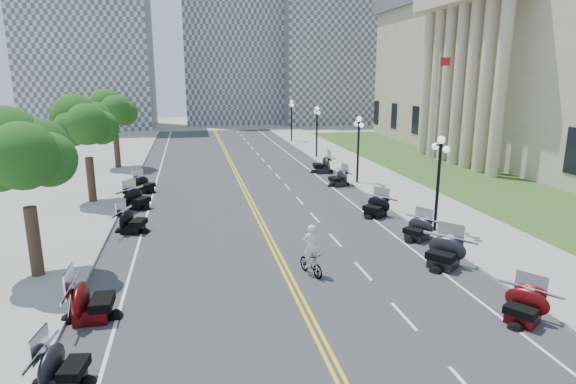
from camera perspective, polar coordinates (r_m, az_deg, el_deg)
ground at (r=19.95m, az=0.09°, el=-10.08°), size 160.00×160.00×0.00m
road at (r=29.25m, az=-3.88°, el=-2.30°), size 16.00×90.00×0.01m
centerline_yellow_a at (r=29.23m, az=-4.11°, el=-2.30°), size 0.12×90.00×0.00m
centerline_yellow_b at (r=29.26m, az=-3.64°, el=-2.27°), size 0.12×90.00×0.00m
edge_line_north at (r=30.72m, az=8.04°, el=-1.61°), size 0.12×90.00×0.00m
edge_line_south at (r=29.14m, az=-16.46°, el=-2.89°), size 0.12×90.00×0.00m
lane_dash_5 at (r=17.45m, az=13.56°, el=-14.11°), size 0.12×2.00×0.00m
lane_dash_6 at (r=20.77m, az=8.88°, el=-9.22°), size 0.12×2.00×0.00m
lane_dash_7 at (r=24.30m, az=5.61°, el=-5.67°), size 0.12×2.00×0.00m
lane_dash_8 at (r=27.96m, az=3.20°, el=-3.03°), size 0.12×2.00×0.00m
lane_dash_9 at (r=31.70m, az=1.37°, el=-1.00°), size 0.12×2.00×0.00m
lane_dash_10 at (r=35.49m, az=-0.07°, el=0.60°), size 0.12×2.00×0.00m
lane_dash_11 at (r=39.33m, az=-1.23°, el=1.89°), size 0.12×2.00×0.00m
lane_dash_12 at (r=43.20m, az=-2.19°, el=2.95°), size 0.12×2.00×0.00m
lane_dash_13 at (r=47.09m, az=-2.99°, el=3.84°), size 0.12×2.00×0.00m
lane_dash_14 at (r=50.99m, az=-3.67°, el=4.59°), size 0.12×2.00×0.00m
lane_dash_15 at (r=54.91m, az=-4.25°, el=5.23°), size 0.12×2.00×0.00m
lane_dash_16 at (r=58.84m, az=-4.76°, el=5.78°), size 0.12×2.00×0.00m
lane_dash_17 at (r=62.78m, az=-5.20°, el=6.27°), size 0.12×2.00×0.00m
lane_dash_18 at (r=66.73m, az=-5.59°, el=6.69°), size 0.12×2.00×0.00m
lane_dash_19 at (r=70.68m, az=-5.94°, el=7.07°), size 0.12×2.00×0.00m
sidewalk_north at (r=32.28m, az=14.92°, el=-1.08°), size 5.00×90.00×0.15m
sidewalk_south at (r=29.78m, az=-24.35°, el=-3.08°), size 5.00×90.00×0.15m
lawn at (r=42.43m, az=18.66°, el=2.10°), size 9.00×60.00×0.10m
distant_block_a at (r=81.31m, az=-22.62°, el=16.16°), size 18.00×14.00×26.00m
distant_block_b at (r=86.51m, az=-6.77°, el=18.19°), size 16.00×12.00×30.00m
distant_block_c at (r=86.82m, az=5.87°, el=15.55°), size 20.00×14.00×22.00m
street_lamp_2 at (r=25.68m, az=17.34°, el=0.82°), size 0.50×1.20×4.90m
street_lamp_3 at (r=36.45m, az=8.31°, el=4.95°), size 0.50×1.20×4.90m
street_lamp_4 at (r=47.81m, az=3.43°, el=7.11°), size 0.50×1.20×4.90m
street_lamp_5 at (r=59.42m, az=0.42°, el=8.42°), size 0.50×1.20×4.90m
flagpole at (r=45.50m, az=17.16°, el=9.25°), size 1.10×0.20×10.00m
tree_2 at (r=21.12m, az=-28.83°, el=3.02°), size 4.80×4.80×9.20m
tree_3 at (r=32.67m, az=-22.81°, el=6.84°), size 4.80×4.80×9.20m
tree_4 at (r=44.46m, az=-19.93°, el=8.63°), size 4.80×4.80×9.20m
motorcycle_n_4 at (r=18.12m, az=26.18°, el=-11.90°), size 2.55×2.55×1.28m
motorcycle_n_5 at (r=21.71m, az=18.01°, el=-6.66°), size 2.96×2.96×1.48m
motorcycle_n_6 at (r=24.87m, az=15.09°, el=-4.13°), size 2.47×2.47×1.27m
motorcycle_n_7 at (r=28.40m, az=10.36°, el=-1.58°), size 2.67×2.67×1.35m
motorcycle_n_9 at (r=35.96m, az=6.00°, el=1.76°), size 2.20×2.20×1.32m
motorcycle_n_10 at (r=40.75m, az=4.03°, el=3.36°), size 2.34×2.34×1.54m
motorcycle_s_4 at (r=14.70m, az=-25.17°, el=-17.96°), size 2.08×2.08×1.27m
motorcycle_s_5 at (r=17.74m, az=-22.31°, el=-11.63°), size 2.20×2.20×1.52m
motorcycle_s_7 at (r=26.43m, az=-17.98°, el=-3.15°), size 2.49×2.49×1.38m
motorcycle_s_8 at (r=31.03m, az=-17.46°, el=-0.62°), size 2.86×2.86×1.43m
motorcycle_s_9 at (r=35.21m, az=-16.64°, el=0.98°), size 2.58×2.58×1.29m
bicycle at (r=20.00m, az=2.73°, el=-8.50°), size 0.97×1.70×0.99m
cyclist_rider at (r=19.51m, az=2.77°, el=-4.66°), size 0.67×0.44×1.83m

